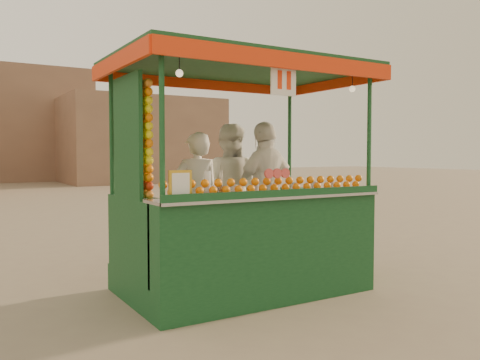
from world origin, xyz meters
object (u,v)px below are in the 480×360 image
juice_cart (241,219)px  vendor_right (266,191)px  vendor_left (196,198)px  vendor_middle (229,189)px

juice_cart → vendor_right: size_ratio=1.73×
juice_cart → vendor_left: 0.63m
vendor_right → vendor_left: bearing=-26.5°
vendor_right → juice_cart: bearing=10.7°
vendor_middle → vendor_right: size_ratio=1.00×
vendor_left → vendor_middle: bearing=-144.2°
juice_cart → vendor_right: juice_cart is taller
vendor_left → vendor_right: bearing=173.9°
vendor_left → vendor_right: vendor_right is taller
vendor_right → vendor_middle: bearing=-80.2°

